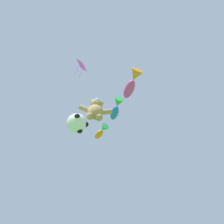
{
  "coord_description": "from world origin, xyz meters",
  "views": [
    {
      "loc": [
        -0.62,
        -0.98,
        1.42
      ],
      "look_at": [
        0.1,
        3.32,
        8.74
      ],
      "focal_mm": 28.0,
      "sensor_mm": 36.0,
      "label": 1
    }
  ],
  "objects_px": {
    "fish_kite_magenta": "(132,82)",
    "fish_kite_tangerine": "(101,131)",
    "soccer_ball_kite": "(77,123)",
    "fish_kite_cobalt": "(116,108)",
    "teddy_bear_kite": "(96,110)",
    "diamond_kite": "(81,66)"
  },
  "relations": [
    {
      "from": "fish_kite_magenta",
      "to": "fish_kite_tangerine",
      "type": "bearing_deg",
      "value": 109.54
    },
    {
      "from": "soccer_ball_kite",
      "to": "fish_kite_cobalt",
      "type": "relative_size",
      "value": 0.53
    },
    {
      "from": "teddy_bear_kite",
      "to": "diamond_kite",
      "type": "xyz_separation_m",
      "value": [
        -1.52,
        -0.87,
        4.44
      ]
    },
    {
      "from": "teddy_bear_kite",
      "to": "fish_kite_magenta",
      "type": "distance_m",
      "value": 3.63
    },
    {
      "from": "soccer_ball_kite",
      "to": "fish_kite_tangerine",
      "type": "bearing_deg",
      "value": 66.94
    },
    {
      "from": "diamond_kite",
      "to": "soccer_ball_kite",
      "type": "bearing_deg",
      "value": 52.33
    },
    {
      "from": "diamond_kite",
      "to": "fish_kite_cobalt",
      "type": "bearing_deg",
      "value": 38.54
    },
    {
      "from": "teddy_bear_kite",
      "to": "diamond_kite",
      "type": "bearing_deg",
      "value": -150.25
    },
    {
      "from": "soccer_ball_kite",
      "to": "fish_kite_magenta",
      "type": "height_order",
      "value": "fish_kite_magenta"
    },
    {
      "from": "fish_kite_magenta",
      "to": "teddy_bear_kite",
      "type": "bearing_deg",
      "value": 158.18
    },
    {
      "from": "fish_kite_magenta",
      "to": "fish_kite_cobalt",
      "type": "distance_m",
      "value": 2.52
    },
    {
      "from": "fish_kite_cobalt",
      "to": "fish_kite_tangerine",
      "type": "xyz_separation_m",
      "value": [
        -0.86,
        1.87,
        -0.7
      ]
    },
    {
      "from": "teddy_bear_kite",
      "to": "soccer_ball_kite",
      "type": "bearing_deg",
      "value": 173.28
    },
    {
      "from": "fish_kite_tangerine",
      "to": "diamond_kite",
      "type": "bearing_deg",
      "value": -116.73
    },
    {
      "from": "teddy_bear_kite",
      "to": "fish_kite_cobalt",
      "type": "height_order",
      "value": "fish_kite_cobalt"
    },
    {
      "from": "fish_kite_magenta",
      "to": "fish_kite_tangerine",
      "type": "xyz_separation_m",
      "value": [
        -1.51,
        4.25,
        -0.2
      ]
    },
    {
      "from": "teddy_bear_kite",
      "to": "fish_kite_cobalt",
      "type": "distance_m",
      "value": 3.94
    },
    {
      "from": "soccer_ball_kite",
      "to": "fish_kite_tangerine",
      "type": "height_order",
      "value": "fish_kite_tangerine"
    },
    {
      "from": "soccer_ball_kite",
      "to": "fish_kite_magenta",
      "type": "xyz_separation_m",
      "value": [
        2.91,
        -0.95,
        4.18
      ]
    },
    {
      "from": "fish_kite_cobalt",
      "to": "diamond_kite",
      "type": "bearing_deg",
      "value": -141.46
    },
    {
      "from": "soccer_ball_kite",
      "to": "fish_kite_cobalt",
      "type": "distance_m",
      "value": 5.4
    },
    {
      "from": "fish_kite_tangerine",
      "to": "teddy_bear_kite",
      "type": "bearing_deg",
      "value": -100.52
    }
  ]
}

